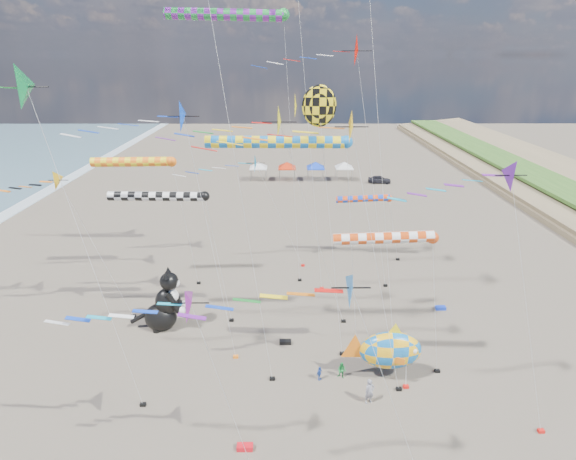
% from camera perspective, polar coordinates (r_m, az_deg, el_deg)
% --- Properties ---
extents(delta_kite_2, '(9.27, 1.66, 12.96)m').
position_cam_1_polar(delta_kite_2, '(38.26, -28.04, 5.33)').
color(delta_kite_2, yellow).
rests_on(delta_kite_2, ground).
extents(delta_kite_3, '(8.55, 1.75, 16.16)m').
position_cam_1_polar(delta_kite_3, '(23.71, 27.87, 4.79)').
color(delta_kite_3, '#591593').
rests_on(delta_kite_3, ground).
extents(delta_kite_4, '(12.08, 2.68, 22.39)m').
position_cam_1_polar(delta_kite_4, '(38.29, 7.50, 21.41)').
color(delta_kite_4, '#E30D00').
rests_on(delta_kite_4, ground).
extents(delta_kite_5, '(9.42, 2.20, 18.32)m').
position_cam_1_polar(delta_kite_5, '(28.21, -14.21, 13.08)').
color(delta_kite_5, blue).
rests_on(delta_kite_5, ground).
extents(delta_kite_6, '(10.40, 1.70, 13.18)m').
position_cam_1_polar(delta_kite_6, '(18.32, 5.37, -7.27)').
color(delta_kite_6, blue).
rests_on(delta_kite_6, ground).
extents(delta_kite_8, '(12.62, 2.09, 18.08)m').
position_cam_1_polar(delta_kite_8, '(24.12, 4.43, 11.78)').
color(delta_kite_8, yellow).
rests_on(delta_kite_8, ground).
extents(delta_kite_9, '(12.52, 2.58, 17.83)m').
position_cam_1_polar(delta_kite_9, '(32.13, -0.77, 13.52)').
color(delta_kite_9, yellow).
rests_on(delta_kite_9, ground).
extents(delta_kite_10, '(10.56, 2.52, 20.52)m').
position_cam_1_polar(delta_kite_10, '(25.92, -31.45, 14.73)').
color(delta_kite_10, '#0D833C').
rests_on(delta_kite_10, ground).
extents(delta_kite_11, '(11.53, 2.01, 12.01)m').
position_cam_1_polar(delta_kite_11, '(43.71, -4.63, 8.04)').
color(delta_kite_11, '#0C91C7').
rests_on(delta_kite_11, ground).
extents(delta_kite_12, '(9.25, 1.92, 11.32)m').
position_cam_1_polar(delta_kite_12, '(21.49, -15.57, -9.22)').
color(delta_kite_12, '#881B90').
rests_on(delta_kite_12, ground).
extents(windsock_0, '(7.10, 0.73, 7.33)m').
position_cam_1_polar(windsock_0, '(46.72, 9.92, 3.90)').
color(windsock_0, '#EC4510').
rests_on(windsock_0, ground).
extents(windsock_1, '(8.84, 0.74, 11.24)m').
position_cam_1_polar(windsock_1, '(34.74, -15.71, 4.07)').
color(windsock_1, black).
rests_on(windsock_1, ground).
extents(windsock_2, '(8.60, 0.88, 12.43)m').
position_cam_1_polar(windsock_2, '(41.64, -18.63, 8.15)').
color(windsock_2, orange).
rests_on(windsock_2, ground).
extents(windsock_3, '(10.63, 0.82, 15.93)m').
position_cam_1_polar(windsock_3, '(28.97, -0.66, 11.00)').
color(windsock_3, blue).
rests_on(windsock_3, ground).
extents(windsock_4, '(11.06, 0.94, 24.10)m').
position_cam_1_polar(windsock_4, '(39.49, -7.34, 25.40)').
color(windsock_4, '#198D35').
rests_on(windsock_4, ground).
extents(windsock_5, '(7.81, 0.76, 10.55)m').
position_cam_1_polar(windsock_5, '(28.34, 12.73, -1.08)').
color(windsock_5, '#D6420F').
rests_on(windsock_5, ground).
extents(angelfish_kite, '(3.74, 3.02, 18.95)m').
position_cam_1_polar(angelfish_kite, '(29.72, 3.58, 15.16)').
color(angelfish_kite, yellow).
rests_on(angelfish_kite, ground).
extents(cat_inflatable, '(3.96, 2.08, 5.25)m').
position_cam_1_polar(cat_inflatable, '(37.31, -15.67, -8.45)').
color(cat_inflatable, black).
rests_on(cat_inflatable, ground).
extents(fish_inflatable, '(5.52, 2.01, 4.40)m').
position_cam_1_polar(fish_inflatable, '(31.74, 12.77, -14.65)').
color(fish_inflatable, '#1268B7').
rests_on(fish_inflatable, ground).
extents(person_adult, '(0.74, 0.61, 1.75)m').
position_cam_1_polar(person_adult, '(30.50, 10.30, -19.53)').
color(person_adult, gray).
rests_on(person_adult, ground).
extents(child_green, '(0.73, 0.67, 1.20)m').
position_cam_1_polar(child_green, '(32.26, 6.84, -17.29)').
color(child_green, '#1D913C').
rests_on(child_green, ground).
extents(child_blue, '(0.58, 0.62, 1.03)m').
position_cam_1_polar(child_blue, '(32.03, 4.01, -17.70)').
color(child_blue, '#2950B3').
rests_on(child_blue, ground).
extents(kite_bag_0, '(0.90, 0.44, 0.30)m').
position_cam_1_polar(kite_bag_0, '(35.43, -0.34, -14.03)').
color(kite_bag_0, black).
rests_on(kite_bag_0, ground).
extents(kite_bag_2, '(0.90, 0.44, 0.30)m').
position_cam_1_polar(kite_bag_2, '(28.06, -5.50, -25.75)').
color(kite_bag_2, red).
rests_on(kite_bag_2, ground).
extents(kite_bag_3, '(0.90, 0.44, 0.30)m').
position_cam_1_polar(kite_bag_3, '(41.75, 18.77, -9.35)').
color(kite_bag_3, '#1331C4').
rests_on(kite_bag_3, ground).
extents(tent_row, '(19.20, 4.20, 3.80)m').
position_cam_1_polar(tent_row, '(79.03, 1.70, 8.54)').
color(tent_row, silver).
rests_on(tent_row, ground).
extents(parked_car, '(4.03, 1.99, 1.32)m').
position_cam_1_polar(parked_car, '(79.32, 11.53, 6.31)').
color(parked_car, '#26262D').
rests_on(parked_car, ground).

